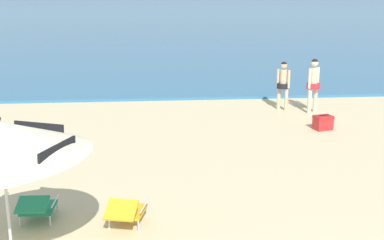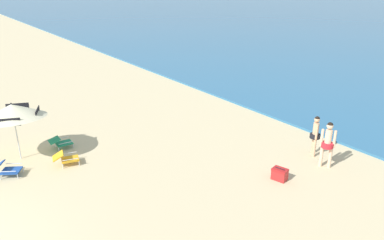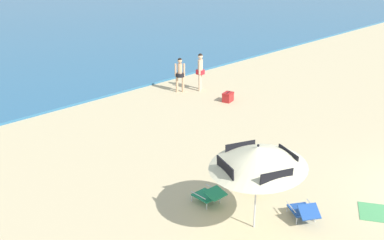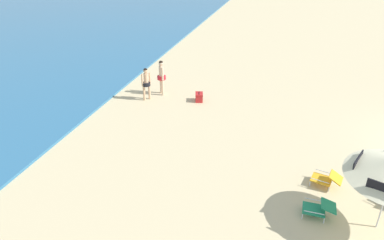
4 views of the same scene
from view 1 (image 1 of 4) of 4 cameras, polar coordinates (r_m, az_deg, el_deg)
The scene contains 6 objects.
beach_umbrella_striped_main at distance 6.89m, azimuth -21.07°, elevation -2.22°, with size 2.41×2.37×2.26m.
lounge_chair_under_umbrella at distance 8.80m, azimuth -17.39°, elevation -9.47°, with size 0.60×0.88×0.50m.
lounge_chair_beside_umbrella at distance 8.35m, azimuth -7.58°, elevation -10.27°, with size 0.73×0.99×0.52m.
person_standing_near_shore at distance 16.14m, azimuth 13.76°, elevation 4.27°, with size 0.44×0.42×1.72m.
person_standing_beside at distance 16.34m, azimuth 10.41°, elevation 4.29°, with size 0.39×0.39×1.58m.
cooler_box at distance 14.36m, azimuth 14.78°, elevation -0.29°, with size 0.57×0.47×0.43m.
Camera 1 is at (-2.86, -3.28, 3.76)m, focal length 46.54 mm.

